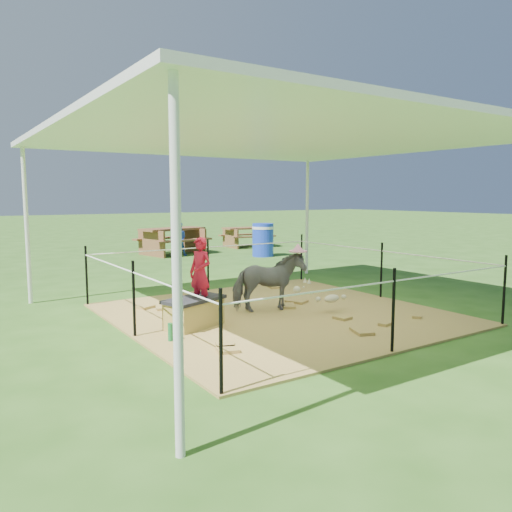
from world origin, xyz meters
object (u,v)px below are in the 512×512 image
straw_bale (194,314)px  distant_person (179,239)px  trash_barrel (263,240)px  green_bottle (170,332)px  woman (200,265)px  picnic_table_near (173,241)px  foal (332,297)px  pony (268,282)px  picnic_table_far (247,237)px

straw_bale → distant_person: bearing=66.8°
distant_person → straw_bale: bearing=89.1°
distant_person → trash_barrel: bearing=166.9°
green_bottle → woman: bearing=34.7°
woman → distant_person: 8.49m
woman → green_bottle: woman is taller
green_bottle → picnic_table_near: 9.63m
foal → distant_person: distant_person is taller
trash_barrel → pony: bearing=-123.5°
pony → picnic_table_far: size_ratio=0.65×
distant_person → picnic_table_far: bearing=-137.7°
foal → pony: bearing=133.0°
distant_person → pony: bearing=97.7°
woman → foal: size_ratio=1.11×
pony → picnic_table_far: (5.17, 8.80, -0.14)m
straw_bale → trash_barrel: bearing=49.4°
woman → pony: 1.34m
woman → green_bottle: bearing=-75.6°
green_bottle → foal: 2.70m
woman → foal: woman is taller
woman → picnic_table_far: bearing=124.1°
straw_bale → woman: (0.10, -0.00, 0.66)m
pony → foal: (0.77, -0.59, -0.22)m
woman → green_bottle: 1.07m
foal → picnic_table_near: (1.23, 8.72, 0.14)m
picnic_table_near → trash_barrel: bearing=-55.1°
woman → trash_barrel: bearing=119.6°
straw_bale → trash_barrel: 8.37m
trash_barrel → distant_person: 2.56m
green_bottle → pony: pony is taller
picnic_table_far → foal: bearing=-110.7°
straw_bale → foal: 2.18m
picnic_table_far → green_bottle: bearing=-122.5°
straw_bale → foal: size_ratio=0.93×
picnic_table_near → picnic_table_far: (3.16, 0.66, -0.06)m
trash_barrel → distant_person: (-2.08, 1.48, 0.02)m
woman → green_bottle: size_ratio=4.32×
straw_bale → green_bottle: 0.71m
woman → picnic_table_near: 8.97m
straw_bale → picnic_table_near: bearing=67.9°
picnic_table_far → distant_person: size_ratio=1.64×
woman → foal: (2.05, -0.39, -0.60)m
picnic_table_far → trash_barrel: bearing=-108.2°
woman → picnic_table_far: (6.44, 9.00, -0.52)m
foal → picnic_table_far: bearing=55.0°
straw_bale → picnic_table_far: picnic_table_far is taller
straw_bale → picnic_table_near: 9.00m
trash_barrel → green_bottle: bearing=-131.4°
green_bottle → pony: (1.92, 0.65, 0.35)m
straw_bale → picnic_table_far: bearing=54.0°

